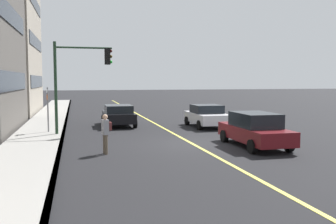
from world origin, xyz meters
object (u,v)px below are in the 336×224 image
Objects in this scene: traffic_light_mast at (78,72)px; street_sign_post at (48,107)px; car_maroon at (255,129)px; car_white at (207,116)px; car_black at (118,115)px; pedestrian_with_backpack at (106,131)px.

traffic_light_mast is 1.93× the size of street_sign_post.
street_sign_post reaches higher than car_maroon.
car_black is (2.04, 5.54, -0.01)m from car_white.
car_maroon is 0.89× the size of traffic_light_mast.
car_white is at bearing -43.47° from pedestrian_with_backpack.
car_black is 5.53m from traffic_light_mast.
car_black is at bearing 28.72° from car_maroon.
pedestrian_with_backpack is at bearing 136.53° from car_white.
car_white is 10.38m from pedestrian_with_backpack.
street_sign_post is at bearing 125.05° from car_black.
car_white is (7.45, -0.35, -0.06)m from car_maroon.
car_white reaches higher than car_black.
pedestrian_with_backpack is 0.62× the size of street_sign_post.
traffic_light_mast is at bearing -120.57° from street_sign_post.
car_white is 9.94m from street_sign_post.
car_white is 8.82m from traffic_light_mast.
street_sign_post is at bearing 55.79° from car_maroon.
car_white is 0.95× the size of car_black.
pedestrian_with_backpack is (-9.57, 1.59, 0.23)m from car_black.
pedestrian_with_backpack is at bearing -157.47° from street_sign_post.
car_black is 2.53× the size of pedestrian_with_backpack.
street_sign_post reaches higher than car_white.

